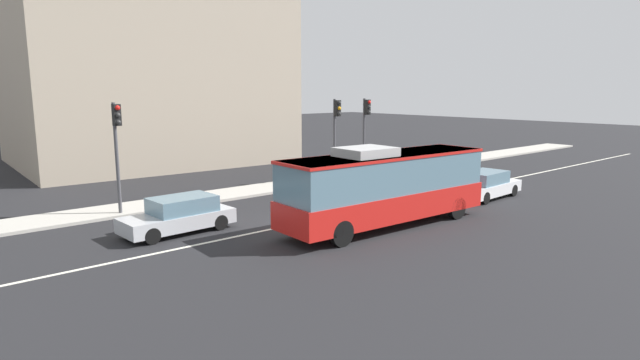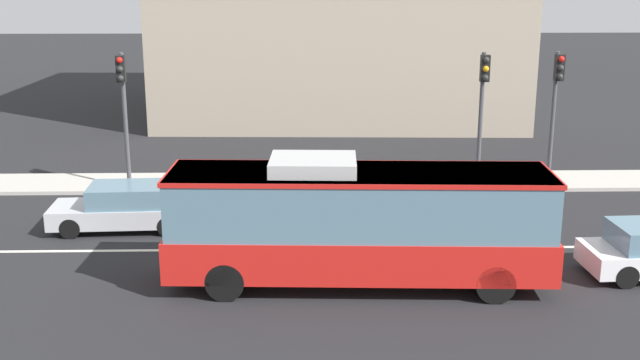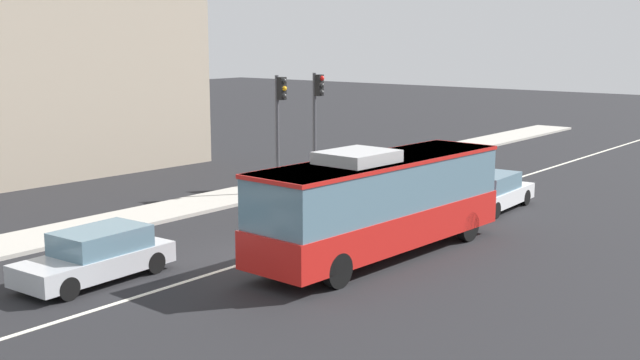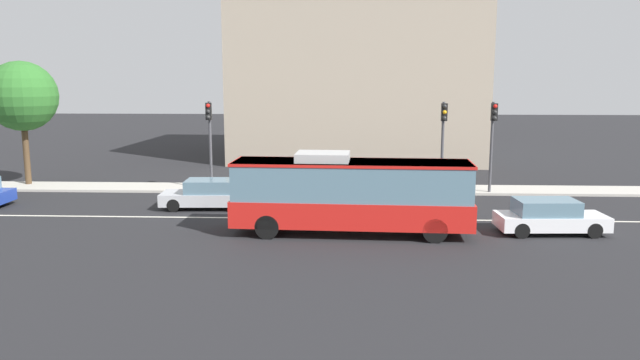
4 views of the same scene
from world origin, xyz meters
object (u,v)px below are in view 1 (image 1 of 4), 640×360
at_px(transit_bus, 386,184).
at_px(sedan_white, 485,185).
at_px(traffic_light_far_corner, 117,139).
at_px(sedan_silver, 179,215).
at_px(traffic_light_mid_block, 366,124).
at_px(traffic_light_near_corner, 336,126).

relative_size(transit_bus, sedan_white, 2.20).
bearing_deg(traffic_light_far_corner, sedan_silver, 6.96).
bearing_deg(traffic_light_mid_block, sedan_silver, -75.56).
distance_m(transit_bus, sedan_silver, 8.65).
bearing_deg(transit_bus, traffic_light_near_corner, 62.27).
xyz_separation_m(transit_bus, sedan_white, (8.42, 0.45, -1.09)).
xyz_separation_m(sedan_silver, traffic_light_far_corner, (-0.81, 4.30, 2.84)).
bearing_deg(transit_bus, sedan_silver, 148.93).
distance_m(sedan_silver, traffic_light_mid_block, 15.90).
xyz_separation_m(sedan_silver, traffic_light_near_corner, (12.30, 4.06, 2.84)).
xyz_separation_m(traffic_light_near_corner, traffic_light_mid_block, (2.76, 0.19, 0.00)).
xyz_separation_m(sedan_white, sedan_silver, (-15.56, 4.30, 0.00)).
relative_size(traffic_light_near_corner, traffic_light_mid_block, 1.00).
xyz_separation_m(sedan_silver, traffic_light_mid_block, (15.05, 4.26, 2.84)).
distance_m(sedan_white, sedan_silver, 16.14).
bearing_deg(sedan_silver, traffic_light_far_corner, -81.95).
relative_size(transit_bus, traffic_light_near_corner, 1.94).
height_order(transit_bus, sedan_silver, transit_bus).
bearing_deg(traffic_light_mid_block, sedan_white, 2.03).
distance_m(transit_bus, traffic_light_mid_block, 12.12).
distance_m(traffic_light_near_corner, traffic_light_mid_block, 2.76).
xyz_separation_m(sedan_white, traffic_light_mid_block, (-0.51, 8.56, 2.84)).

